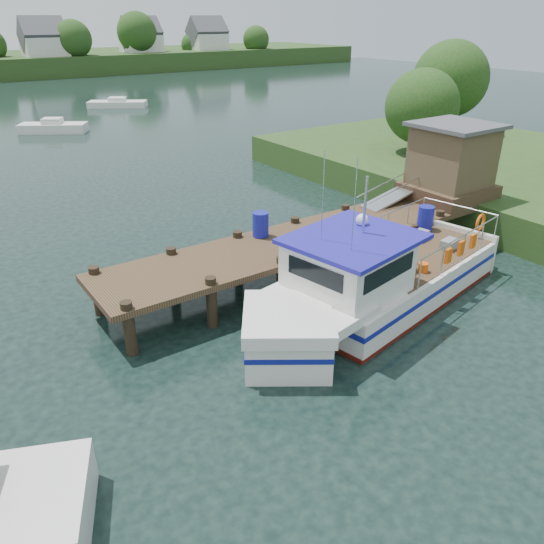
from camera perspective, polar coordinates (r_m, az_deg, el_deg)
ground_plane at (r=18.24m, az=-0.13°, el=-1.21°), size 160.00×160.00×0.00m
dock at (r=21.55m, az=14.38°, el=8.70°), size 16.60×3.00×4.78m
lobster_boat at (r=16.44m, az=10.78°, el=-1.17°), size 11.05×4.83×5.27m
moored_far at (r=58.09m, az=-16.28°, el=16.99°), size 5.83×4.70×0.97m
moored_b at (r=46.51m, az=-22.47°, el=14.19°), size 5.21×4.15×1.12m
moored_c at (r=38.76m, az=8.43°, el=13.82°), size 7.54×4.73×1.13m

